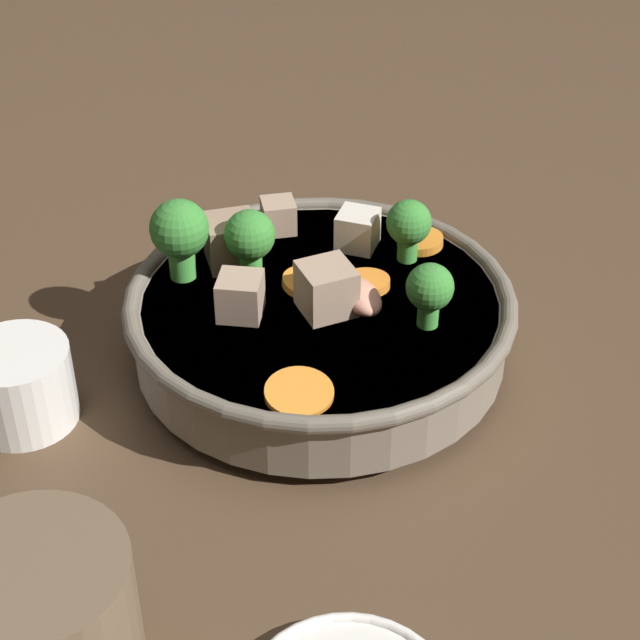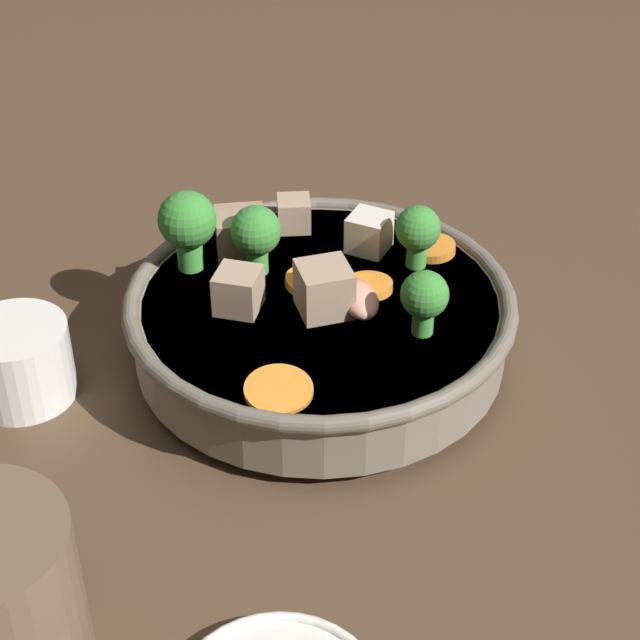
{
  "view_description": "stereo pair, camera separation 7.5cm",
  "coord_description": "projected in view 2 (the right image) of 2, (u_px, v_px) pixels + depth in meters",
  "views": [
    {
      "loc": [
        -0.36,
        0.49,
        0.48
      ],
      "look_at": [
        0.0,
        0.0,
        0.04
      ],
      "focal_mm": 60.0,
      "sensor_mm": 36.0,
      "label": 1
    },
    {
      "loc": [
        -0.42,
        0.44,
        0.48
      ],
      "look_at": [
        0.0,
        0.0,
        0.04
      ],
      "focal_mm": 60.0,
      "sensor_mm": 36.0,
      "label": 2
    }
  ],
  "objects": [
    {
      "name": "stirfry_bowl",
      "position": [
        318.0,
        315.0,
        0.75
      ],
      "size": [
        0.27,
        0.27,
        0.12
      ],
      "color": "slate",
      "rests_on": "ground_plane"
    },
    {
      "name": "tea_cup",
      "position": [
        19.0,
        361.0,
        0.73
      ],
      "size": [
        0.07,
        0.07,
        0.06
      ],
      "color": "white",
      "rests_on": "ground_plane"
    },
    {
      "name": "ground_plane",
      "position": [
        320.0,
        361.0,
        0.77
      ],
      "size": [
        3.0,
        3.0,
        0.0
      ],
      "primitive_type": "plane",
      "color": "#4C3826"
    }
  ]
}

